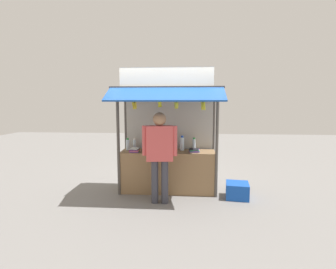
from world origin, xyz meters
name	(u,v)px	position (x,y,z in m)	size (l,w,h in m)	color
ground_plane	(168,191)	(0.00, 0.00, 0.00)	(20.00, 20.00, 0.00)	slate
stall_counter	(168,171)	(0.00, 0.00, 0.43)	(1.94, 0.58, 0.85)	olive
stall_structure	(168,120)	(0.00, 0.06, 1.50)	(2.14, 1.40, 2.51)	#4C4742
water_bottle_left	(182,143)	(0.29, 0.11, 1.00)	(0.09, 0.09, 0.31)	silver
water_bottle_back_right	(128,145)	(-0.86, 0.06, 0.97)	(0.07, 0.07, 0.26)	silver
water_bottle_mid_right	(135,144)	(-0.74, 0.17, 0.96)	(0.06, 0.06, 0.23)	silver
water_bottle_back_left	(160,145)	(-0.18, 0.12, 0.97)	(0.07, 0.07, 0.24)	silver
water_bottle_front_left	(194,144)	(0.54, 0.18, 0.98)	(0.07, 0.07, 0.27)	silver
water_bottle_mid_left	(155,145)	(-0.28, 0.09, 0.96)	(0.07, 0.07, 0.24)	silver
magazine_stack_far_left	(194,151)	(0.54, -0.04, 0.88)	(0.23, 0.29, 0.06)	white
magazine_stack_front_right	(165,150)	(-0.07, -0.05, 0.88)	(0.23, 0.31, 0.05)	black
magazine_stack_far_right	(135,150)	(-0.68, -0.11, 0.89)	(0.22, 0.27, 0.07)	green
banana_bunch_leftmost	(176,105)	(0.19, -0.39, 1.81)	(0.10, 0.10, 0.29)	#332D23
banana_bunch_inner_right	(135,105)	(-0.61, -0.39, 1.81)	(0.10, 0.10, 0.30)	#332D23
banana_bunch_rightmost	(160,103)	(-0.13, -0.39, 1.85)	(0.09, 0.10, 0.26)	#332D23
banana_bunch_inner_left	(203,106)	(0.69, -0.39, 1.80)	(0.11, 0.10, 0.32)	#332D23
vendor_person	(160,149)	(-0.10, -0.68, 1.02)	(0.64, 0.26, 1.69)	#383842
plastic_crate	(237,190)	(1.39, -0.31, 0.15)	(0.43, 0.43, 0.30)	#194CB2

